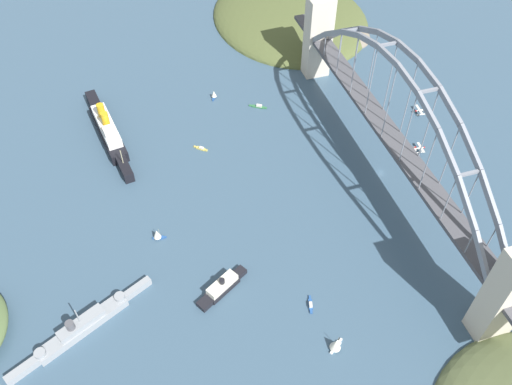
{
  "coord_description": "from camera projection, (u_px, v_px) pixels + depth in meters",
  "views": [
    {
      "loc": [
        -191.95,
        139.94,
        227.56
      ],
      "look_at": [
        0.0,
        79.47,
        8.0
      ],
      "focal_mm": 37.11,
      "sensor_mm": 36.0,
      "label": 1
    }
  ],
  "objects": [
    {
      "name": "headland_east_shore",
      "position": [
        292.0,
        19.0,
        442.11
      ],
      "size": [
        153.21,
        126.09,
        24.1
      ],
      "color": "#4C562D",
      "rests_on": "ground"
    },
    {
      "name": "small_boat_3",
      "position": [
        258.0,
        106.0,
        361.74
      ],
      "size": [
        7.88,
        11.36,
        2.23
      ],
      "color": "#2D6B3D",
      "rests_on": "ground"
    },
    {
      "name": "small_boat_4",
      "position": [
        214.0,
        94.0,
        367.17
      ],
      "size": [
        6.1,
        4.81,
        6.4
      ],
      "color": "#234C8C",
      "rests_on": "ground"
    },
    {
      "name": "seaplane_second_in_formation",
      "position": [
        419.0,
        149.0,
        331.33
      ],
      "size": [
        9.7,
        7.36,
        4.61
      ],
      "color": "#B7B7B2",
      "rests_on": "ground"
    },
    {
      "name": "small_boat_5",
      "position": [
        157.0,
        234.0,
        283.32
      ],
      "size": [
        4.9,
        7.62,
        7.68
      ],
      "color": "#234C8C",
      "rests_on": "ground"
    },
    {
      "name": "ground_plane",
      "position": [
        381.0,
        172.0,
        319.87
      ],
      "size": [
        1400.0,
        1400.0,
        0.0
      ],
      "primitive_type": "plane",
      "color": "#385166"
    },
    {
      "name": "harbor_arch_bridge",
      "position": [
        391.0,
        133.0,
        296.42
      ],
      "size": [
        277.18,
        17.34,
        79.02
      ],
      "color": "beige",
      "rests_on": "ground"
    },
    {
      "name": "naval_cruiser",
      "position": [
        81.0,
        327.0,
        246.7
      ],
      "size": [
        36.9,
        70.36,
        17.63
      ],
      "color": "gray",
      "rests_on": "ground"
    },
    {
      "name": "small_boat_2",
      "position": [
        336.0,
        344.0,
        239.98
      ],
      "size": [
        7.35,
        8.7,
        8.48
      ],
      "color": "silver",
      "rests_on": "ground"
    },
    {
      "name": "harbor_ferry_steamer",
      "position": [
        222.0,
        287.0,
        262.14
      ],
      "size": [
        20.07,
        29.37,
        8.63
      ],
      "color": "black",
      "rests_on": "ground"
    },
    {
      "name": "small_boat_1",
      "position": [
        311.0,
        305.0,
        257.47
      ],
      "size": [
        9.65,
        3.89,
        2.2
      ],
      "color": "#234C8C",
      "rests_on": "ground"
    },
    {
      "name": "ocean_liner",
      "position": [
        108.0,
        130.0,
        337.22
      ],
      "size": [
        90.56,
        20.35,
        21.45
      ],
      "color": "black",
      "rests_on": "ground"
    },
    {
      "name": "seaplane_taxiing_near_bridge",
      "position": [
        420.0,
        111.0,
        356.41
      ],
      "size": [
        11.14,
        8.01,
        4.82
      ],
      "color": "#B7B7B2",
      "rests_on": "ground"
    },
    {
      "name": "small_boat_0",
      "position": [
        201.0,
        148.0,
        333.38
      ],
      "size": [
        7.37,
        7.94,
        1.82
      ],
      "color": "gold",
      "rests_on": "ground"
    }
  ]
}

